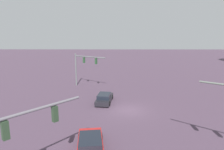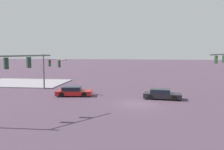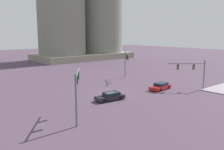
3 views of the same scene
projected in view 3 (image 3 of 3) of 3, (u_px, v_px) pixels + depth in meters
name	position (u px, v px, depth m)	size (l,w,h in m)	color
ground_plane	(112.00, 93.00, 39.39)	(237.77, 237.77, 0.00)	#4E3A4D
traffic_signal_near_corner	(126.00, 59.00, 51.58)	(4.02, 5.30, 6.05)	slate
traffic_signal_opposite_side	(77.00, 86.00, 26.55)	(4.03, 5.55, 5.70)	slate
traffic_signal_cross_street	(194.00, 69.00, 41.68)	(4.99, 4.37, 5.25)	slate
sedan_car_approaching	(110.00, 96.00, 35.33)	(4.60, 2.28, 1.21)	black
sedan_car_waiting_far	(160.00, 86.00, 41.99)	(4.69, 2.43, 1.21)	#B41E1D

